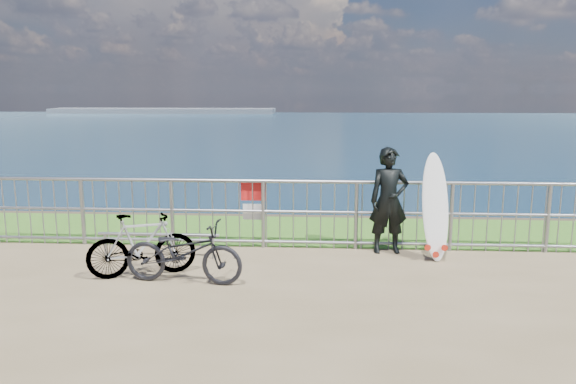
# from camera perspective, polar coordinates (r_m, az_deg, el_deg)

# --- Properties ---
(grass_strip) EXTENTS (120.00, 120.00, 0.00)m
(grass_strip) POSITION_cam_1_polar(r_m,az_deg,el_deg) (10.26, 0.93, -3.93)
(grass_strip) COLOR #336B1D
(grass_strip) RESTS_ON ground
(seascape) EXTENTS (260.00, 260.00, 5.00)m
(seascape) POSITION_cam_1_polar(r_m,az_deg,el_deg) (161.04, -12.42, 7.85)
(seascape) COLOR brown
(seascape) RESTS_ON ground
(railing) EXTENTS (10.06, 0.10, 1.13)m
(railing) POSITION_cam_1_polar(r_m,az_deg,el_deg) (9.06, 0.68, -2.16)
(railing) COLOR gray
(railing) RESTS_ON ground
(surfer) EXTENTS (0.65, 0.47, 1.67)m
(surfer) POSITION_cam_1_polar(r_m,az_deg,el_deg) (8.91, 10.21, -0.87)
(surfer) COLOR black
(surfer) RESTS_ON ground
(surfboard) EXTENTS (0.51, 0.47, 1.63)m
(surfboard) POSITION_cam_1_polar(r_m,az_deg,el_deg) (8.72, 14.73, -1.86)
(surfboard) COLOR silver
(surfboard) RESTS_ON ground
(bicycle_near) EXTENTS (1.65, 0.72, 0.84)m
(bicycle_near) POSITION_cam_1_polar(r_m,az_deg,el_deg) (7.61, -10.56, -6.04)
(bicycle_near) COLOR black
(bicycle_near) RESTS_ON ground
(bicycle_far) EXTENTS (1.53, 0.94, 0.89)m
(bicycle_far) POSITION_cam_1_polar(r_m,az_deg,el_deg) (8.00, -14.64, -5.22)
(bicycle_far) COLOR black
(bicycle_far) RESTS_ON ground
(bike_rack) EXTENTS (1.88, 0.05, 0.39)m
(bike_rack) POSITION_cam_1_polar(r_m,az_deg,el_deg) (8.83, -13.02, -4.49)
(bike_rack) COLOR gray
(bike_rack) RESTS_ON ground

